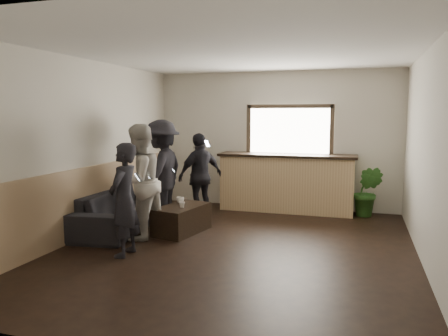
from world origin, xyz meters
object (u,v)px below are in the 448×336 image
(coffee_table, at_px, (182,219))
(person_d, at_px, (200,176))
(person_a, at_px, (124,200))
(person_b, at_px, (139,182))
(bar_counter, at_px, (287,179))
(person_c, at_px, (162,172))
(potted_plant, at_px, (368,192))
(sofa, at_px, (122,209))
(cup_b, at_px, (182,205))
(cup_a, at_px, (180,200))

(coffee_table, bearing_deg, person_d, 92.71)
(person_a, relative_size, person_b, 0.87)
(bar_counter, relative_size, coffee_table, 2.71)
(person_c, bearing_deg, potted_plant, 113.43)
(sofa, xyz_separation_m, person_a, (0.79, -1.26, 0.45))
(bar_counter, bearing_deg, person_a, -115.79)
(coffee_table, xyz_separation_m, cup_b, (0.05, -0.11, 0.27))
(coffee_table, distance_m, cup_a, 0.37)
(bar_counter, height_order, coffee_table, bar_counter)
(cup_b, xyz_separation_m, person_d, (-0.10, 1.14, 0.31))
(cup_b, distance_m, person_b, 0.79)
(sofa, relative_size, cup_a, 17.37)
(sofa, bearing_deg, potted_plant, -68.65)
(person_c, bearing_deg, sofa, -41.11)
(coffee_table, height_order, person_d, person_d)
(coffee_table, relative_size, person_a, 0.64)
(coffee_table, distance_m, person_c, 1.05)
(bar_counter, xyz_separation_m, person_c, (-1.96, -1.61, 0.28))
(bar_counter, xyz_separation_m, cup_b, (-1.32, -2.24, -0.15))
(potted_plant, height_order, person_a, person_a)
(cup_a, xyz_separation_m, person_d, (0.07, 0.81, 0.30))
(sofa, xyz_separation_m, person_b, (0.58, -0.46, 0.57))
(person_b, bearing_deg, cup_b, 142.62)
(bar_counter, relative_size, cup_a, 20.95)
(cup_b, height_order, person_a, person_a)
(cup_b, height_order, person_b, person_b)
(potted_plant, xyz_separation_m, person_a, (-3.21, -3.40, 0.30))
(cup_a, distance_m, cup_b, 0.37)
(sofa, distance_m, coffee_table, 1.08)
(potted_plant, bearing_deg, coffee_table, -144.58)
(person_b, bearing_deg, coffee_table, 152.57)
(potted_plant, bearing_deg, sofa, -151.88)
(cup_b, bearing_deg, person_d, 95.17)
(bar_counter, distance_m, person_d, 1.81)
(cup_b, distance_m, person_d, 1.19)
(bar_counter, distance_m, person_a, 3.83)
(bar_counter, relative_size, sofa, 1.21)
(person_b, distance_m, person_d, 1.61)
(potted_plant, xyz_separation_m, person_d, (-2.97, -1.05, 0.32))
(cup_b, bearing_deg, potted_plant, 37.38)
(cup_a, bearing_deg, person_b, -116.65)
(sofa, relative_size, potted_plant, 2.33)
(person_a, xyz_separation_m, person_b, (-0.20, 0.80, 0.12))
(bar_counter, height_order, person_d, bar_counter)
(cup_a, xyz_separation_m, potted_plant, (3.04, 1.86, -0.01))
(person_b, bearing_deg, person_a, 29.92)
(person_b, height_order, person_c, person_c)
(cup_b, distance_m, person_a, 1.29)
(coffee_table, xyz_separation_m, potted_plant, (2.93, 2.08, 0.26))
(bar_counter, relative_size, potted_plant, 2.81)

